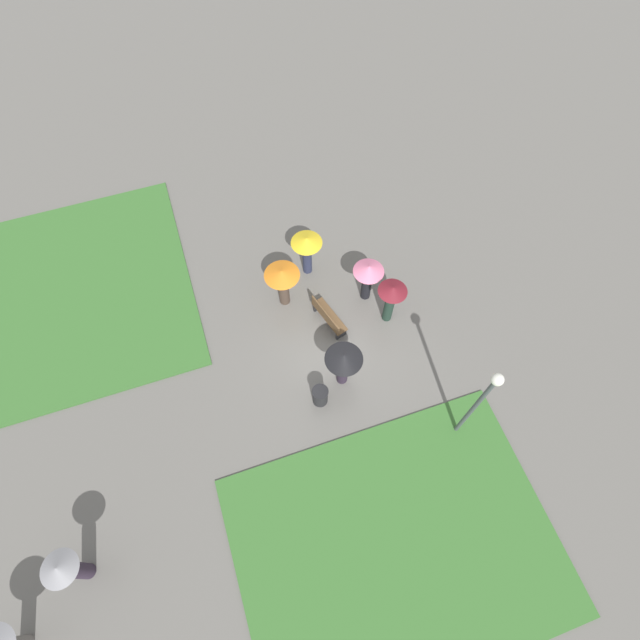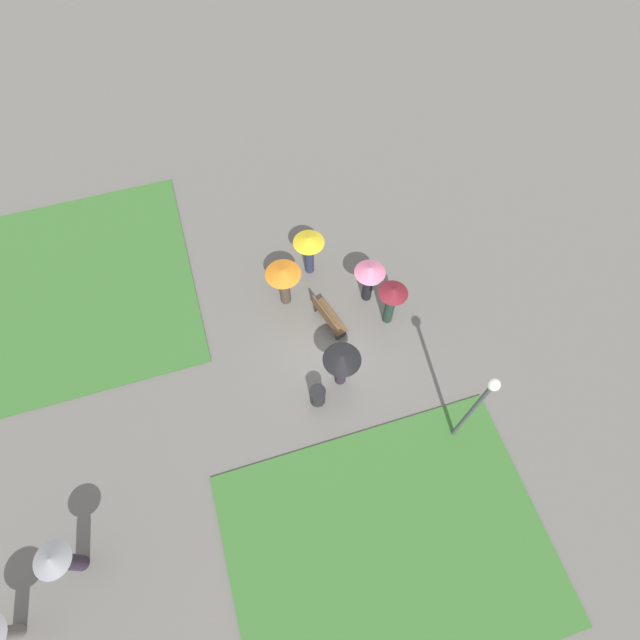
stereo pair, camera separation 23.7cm
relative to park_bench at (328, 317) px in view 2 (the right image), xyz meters
The scene contains 12 objects.
ground_plane 1.21m from the park_bench, behind, with size 90.00×90.00×0.00m, color #66635E.
lawn_patch_near 7.17m from the park_bench, behind, with size 6.53×8.65×0.06m.
lawn_patch_far 9.05m from the park_bench, 64.05° to the left, with size 8.36×8.09×0.06m.
park_bench is the anchor object (origin of this frame).
lamp_post 5.82m from the park_bench, 152.33° to the right, with size 0.32×0.32×4.26m.
trash_bin 2.76m from the park_bench, 155.75° to the left, with size 0.51×0.51×0.79m.
crowd_person_orange 1.95m from the park_bench, 40.11° to the left, with size 1.17×1.17×1.83m.
crowd_person_maroon 2.20m from the park_bench, 102.15° to the right, with size 0.94×0.94×1.91m.
crowd_person_black 2.27m from the park_bench, behind, with size 1.15×1.15×1.83m.
crowd_person_pink 1.92m from the park_bench, 68.59° to the right, with size 1.03×1.03×1.78m.
crowd_person_yellow 2.48m from the park_bench, ahead, with size 1.07×1.07×1.85m.
lone_walker_mid_plaza 9.99m from the park_bench, 120.64° to the left, with size 0.93×0.93×1.95m.
Camera 2 is at (-6.47, 2.55, 14.99)m, focal length 28.00 mm.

